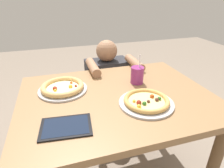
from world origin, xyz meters
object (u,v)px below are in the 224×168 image
object	(u,v)px
pizza_near	(146,101)
pizza_far	(63,88)
drink_cup_colored	(137,75)
tablet	(66,127)
diner_seated	(107,92)

from	to	relation	value
pizza_near	pizza_far	xyz separation A→B (m)	(-0.44, 0.31, 0.00)
drink_cup_colored	tablet	distance (m)	0.63
pizza_near	drink_cup_colored	distance (m)	0.28
drink_cup_colored	tablet	world-z (taller)	drink_cup_colored
tablet	pizza_near	bearing A→B (deg)	9.37
pizza_near	tablet	world-z (taller)	pizza_near
pizza_near	diner_seated	distance (m)	0.86
pizza_far	drink_cup_colored	bearing A→B (deg)	-3.89
pizza_near	pizza_far	distance (m)	0.54
pizza_near	drink_cup_colored	bearing A→B (deg)	77.37
pizza_near	drink_cup_colored	size ratio (longest dim) A/B	1.52
pizza_far	diner_seated	xyz separation A→B (m)	(0.43, 0.48, -0.35)
pizza_near	drink_cup_colored	world-z (taller)	drink_cup_colored
pizza_far	diner_seated	bearing A→B (deg)	48.16
pizza_near	tablet	size ratio (longest dim) A/B	1.22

